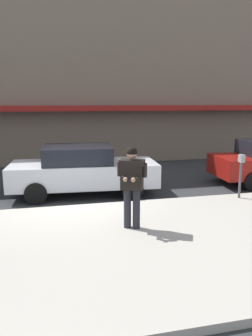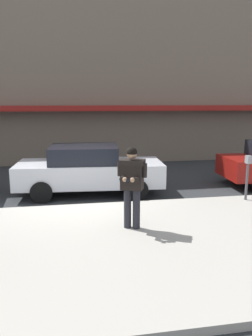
{
  "view_description": "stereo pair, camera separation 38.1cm",
  "coord_description": "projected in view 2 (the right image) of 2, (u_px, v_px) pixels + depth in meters",
  "views": [
    {
      "loc": [
        -0.5,
        -8.78,
        2.86
      ],
      "look_at": [
        1.03,
        -2.13,
        1.49
      ],
      "focal_mm": 35.0,
      "sensor_mm": 36.0,
      "label": 1
    },
    {
      "loc": [
        -0.13,
        -8.85,
        2.86
      ],
      "look_at": [
        1.03,
        -2.13,
        1.49
      ],
      "focal_mm": 35.0,
      "sensor_mm": 36.0,
      "label": 2
    }
  ],
  "objects": [
    {
      "name": "storefront_facade",
      "position": [
        89.0,
        48.0,
        16.42
      ],
      "size": [
        28.0,
        4.7,
        11.08
      ],
      "color": "#756656",
      "rests_on": "ground"
    },
    {
      "name": "sidewalk",
      "position": [
        131.0,
        245.0,
        6.54
      ],
      "size": [
        32.0,
        5.3,
        0.14
      ],
      "primitive_type": "cube",
      "color": "#A8A399",
      "rests_on": "ground"
    },
    {
      "name": "man_texting_on_phone",
      "position": [
        132.0,
        179.0,
        7.01
      ],
      "size": [
        0.62,
        0.65,
        1.81
      ],
      "color": "#23232B",
      "rests_on": "sidewalk"
    },
    {
      "name": "ground_plane",
      "position": [
        77.0,
        207.0,
        9.14
      ],
      "size": [
        80.0,
        80.0,
        0.0
      ],
      "primitive_type": "plane",
      "color": "#2B2D30"
    },
    {
      "name": "parked_sedan_mid",
      "position": [
        89.0,
        169.0,
        10.31
      ],
      "size": [
        4.62,
        2.18,
        1.54
      ],
      "color": "silver",
      "rests_on": "ground"
    },
    {
      "name": "parking_meter",
      "position": [
        248.0,
        171.0,
        9.16
      ],
      "size": [
        0.12,
        0.18,
        1.27
      ],
      "color": "#4C4C51",
      "rests_on": "sidewalk"
    },
    {
      "name": "curb_paint_line",
      "position": [
        112.0,
        204.0,
        9.35
      ],
      "size": [
        28.0,
        0.12,
        0.01
      ],
      "primitive_type": "cube",
      "color": "silver",
      "rests_on": "ground"
    }
  ]
}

